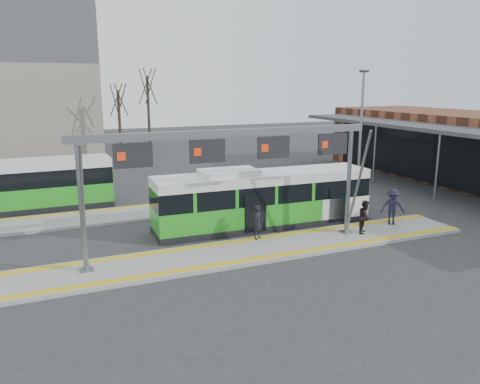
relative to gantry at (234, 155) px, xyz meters
The scene contains 14 objects.
ground 4.32m from the gantry, 36.20° to the right, with size 120.00×120.00×0.00m, color #2D2D30.
platform_main 4.25m from the gantry, 36.20° to the right, with size 22.00×3.00×0.15m, color gray.
platform_second 9.55m from the gantry, 115.25° to the left, with size 20.00×3.00×0.15m, color gray.
tactile_main 4.16m from the gantry, 36.20° to the right, with size 22.00×2.65×0.02m.
tactile_second 10.47m from the gantry, 112.32° to the left, with size 20.00×0.35×0.02m.
gantry is the anchor object (origin of this frame).
hero_bus 5.04m from the gantry, 47.31° to the left, with size 11.28×2.72×3.08m.
bg_bus_green 14.88m from the gantry, 130.44° to the left, with size 11.64×2.63×2.90m.
passenger_a 3.77m from the gantry, 28.77° to the left, with size 0.59×0.39×1.61m, color black.
passenger_b 7.46m from the gantry, ahead, with size 0.77×0.60×1.59m, color black.
passenger_c 9.38m from the gantry, ahead, with size 1.20×0.69×1.85m, color black.
tree_left 27.38m from the gantry, 90.96° to the left, with size 1.40×1.40×7.42m.
tree_mid 31.16m from the gantry, 84.32° to the left, with size 1.40×1.40×8.99m.
lamp_east 11.25m from the gantry, 26.05° to the left, with size 0.50×0.25×7.92m.
Camera 1 is at (-7.62, -17.55, 7.18)m, focal length 35.00 mm.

